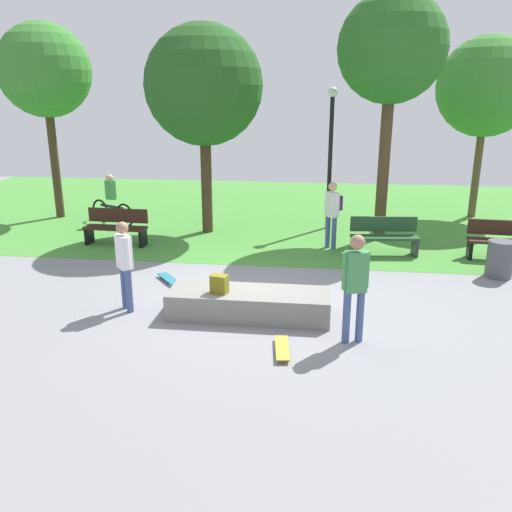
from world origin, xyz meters
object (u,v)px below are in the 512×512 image
object	(u,v)px
skater_watching	(125,260)
skateboard_spare	(169,279)
park_bench_by_oak	(116,226)
park_bench_center_lawn	(384,236)
lamp_post	(331,144)
cyclist_on_bicycle	(112,203)
trash_bin	(500,259)
tree_broad_elm	(45,71)
skateboard_by_ledge	(282,348)
park_bench_near_lamppost	(504,240)
tree_tall_oak	(487,87)
skater_performing_trick	(355,281)
tree_leaning_ash	(204,86)
concrete_ledge	(249,304)
backpack_on_ledge	(219,284)
pedestrian_with_backpack	(333,209)
tree_slender_maple	(392,50)

from	to	relation	value
skater_watching	skateboard_spare	xyz separation A→B (m)	(0.30, 1.54, -0.88)
park_bench_by_oak	park_bench_center_lawn	size ratio (longest dim) A/B	0.99
lamp_post	cyclist_on_bicycle	world-z (taller)	lamp_post
trash_bin	tree_broad_elm	bearing A→B (deg)	160.52
skateboard_by_ledge	park_bench_center_lawn	world-z (taller)	park_bench_center_lawn
skateboard_by_ledge	park_bench_near_lamppost	xyz separation A→B (m)	(4.76, 5.32, 0.42)
tree_tall_oak	lamp_post	bearing A→B (deg)	-155.63
skater_performing_trick	tree_leaning_ash	world-z (taller)	tree_leaning_ash
skater_performing_trick	tree_tall_oak	bearing A→B (deg)	66.16
concrete_ledge	park_bench_by_oak	world-z (taller)	park_bench_by_oak
trash_bin	cyclist_on_bicycle	xyz separation A→B (m)	(-9.98, 3.54, 0.24)
park_bench_center_lawn	tree_tall_oak	bearing A→B (deg)	55.09
tree_leaning_ash	tree_tall_oak	bearing A→B (deg)	20.40
park_bench_by_oak	park_bench_center_lawn	bearing A→B (deg)	-0.80
tree_broad_elm	tree_tall_oak	bearing A→B (deg)	7.49
skater_performing_trick	park_bench_center_lawn	xyz separation A→B (m)	(0.96, 4.85, -0.54)
tree_broad_elm	lamp_post	bearing A→B (deg)	-2.46
skater_performing_trick	cyclist_on_bicycle	world-z (taller)	skater_performing_trick
skater_watching	tree_tall_oak	size ratio (longest dim) A/B	0.30
cyclist_on_bicycle	backpack_on_ledge	bearing A→B (deg)	-54.79
park_bench_center_lawn	trash_bin	world-z (taller)	park_bench_center_lawn
park_bench_near_lamppost	park_bench_by_oak	bearing A→B (deg)	179.32
backpack_on_ledge	pedestrian_with_backpack	xyz separation A→B (m)	(1.95, 4.61, 0.39)
park_bench_near_lamppost	cyclist_on_bicycle	bearing A→B (deg)	168.00
tree_tall_oak	tree_slender_maple	bearing A→B (deg)	-136.99
tree_tall_oak	concrete_ledge	bearing A→B (deg)	-124.36
backpack_on_ledge	park_bench_center_lawn	world-z (taller)	park_bench_center_lawn
skater_watching	tree_broad_elm	world-z (taller)	tree_broad_elm
skateboard_spare	park_bench_by_oak	xyz separation A→B (m)	(-2.13, 2.61, 0.42)
park_bench_by_oak	tree_broad_elm	world-z (taller)	tree_broad_elm
skateboard_spare	park_bench_near_lamppost	distance (m)	7.77
tree_leaning_ash	tree_slender_maple	size ratio (longest dim) A/B	0.89
tree_tall_oak	lamp_post	distance (m)	5.22
skater_watching	park_bench_by_oak	distance (m)	4.56
park_bench_by_oak	trash_bin	world-z (taller)	park_bench_by_oak
backpack_on_ledge	cyclist_on_bicycle	world-z (taller)	cyclist_on_bicycle
tree_slender_maple	park_bench_center_lawn	bearing A→B (deg)	-91.91
skateboard_by_ledge	tree_tall_oak	world-z (taller)	tree_tall_oak
skater_watching	skater_performing_trick	bearing A→B (deg)	-11.35
skater_watching	park_bench_near_lamppost	distance (m)	8.66
skateboard_spare	lamp_post	distance (m)	6.47
skater_performing_trick	tree_leaning_ash	xyz separation A→B (m)	(-3.73, 6.52, 2.91)
tree_leaning_ash	cyclist_on_bicycle	bearing A→B (deg)	169.93
lamp_post	pedestrian_with_backpack	bearing A→B (deg)	-87.68
tree_broad_elm	tree_leaning_ash	bearing A→B (deg)	-13.86
skater_watching	lamp_post	bearing A→B (deg)	61.54
skateboard_spare	lamp_post	world-z (taller)	lamp_post
skater_watching	skateboard_spare	distance (m)	1.80
tree_leaning_ash	pedestrian_with_backpack	world-z (taller)	tree_leaning_ash
skater_watching	skateboard_spare	size ratio (longest dim) A/B	2.17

